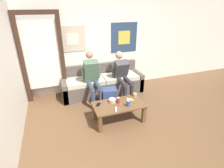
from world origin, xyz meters
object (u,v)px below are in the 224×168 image
(drink_can_blue, at_px, (128,103))
(backpack, at_px, (110,98))
(coffee_table, at_px, (119,107))
(drink_can_red, at_px, (118,100))
(person_seated_adult, at_px, (92,77))
(pillar_candle, at_px, (135,95))
(person_seated_teen, at_px, (122,74))
(ceramic_bowl, at_px, (112,100))
(game_controller_near_left, at_px, (130,99))
(cell_phone, at_px, (98,105))
(game_controller_near_right, at_px, (116,109))
(couch, at_px, (102,83))

(drink_can_blue, bearing_deg, backpack, 100.64)
(coffee_table, xyz_separation_m, drink_can_red, (0.01, 0.05, 0.13))
(person_seated_adult, xyz_separation_m, pillar_candle, (0.76, -0.81, -0.23))
(person_seated_teen, height_order, backpack, person_seated_teen)
(ceramic_bowl, height_order, drink_can_blue, drink_can_blue)
(drink_can_blue, relative_size, drink_can_red, 1.00)
(person_seated_teen, xyz_separation_m, game_controller_near_left, (-0.20, -0.92, -0.22))
(person_seated_adult, height_order, game_controller_near_left, person_seated_adult)
(person_seated_teen, height_order, cell_phone, person_seated_teen)
(drink_can_blue, xyz_separation_m, cell_phone, (-0.55, 0.24, -0.06))
(pillar_candle, distance_m, game_controller_near_left, 0.20)
(drink_can_blue, distance_m, game_controller_near_right, 0.29)
(person_seated_adult, bearing_deg, game_controller_near_left, -56.93)
(backpack, relative_size, ceramic_bowl, 2.82)
(person_seated_adult, bearing_deg, backpack, -50.14)
(backpack, bearing_deg, drink_can_red, -90.45)
(drink_can_red, bearing_deg, drink_can_blue, -50.97)
(coffee_table, relative_size, drink_can_blue, 8.43)
(drink_can_red, bearing_deg, person_seated_teen, 63.02)
(person_seated_teen, bearing_deg, drink_can_blue, -106.78)
(person_seated_adult, xyz_separation_m, game_controller_near_right, (0.17, -1.17, -0.25))
(drink_can_blue, height_order, game_controller_near_left, drink_can_blue)
(drink_can_red, height_order, game_controller_near_left, drink_can_red)
(game_controller_near_left, bearing_deg, game_controller_near_right, -147.95)
(game_controller_near_right, xyz_separation_m, cell_phone, (-0.27, 0.30, -0.01))
(backpack, bearing_deg, ceramic_bowl, -101.72)
(couch, distance_m, drink_can_blue, 1.51)
(ceramic_bowl, xyz_separation_m, cell_phone, (-0.31, -0.01, -0.04))
(person_seated_adult, xyz_separation_m, drink_can_blue, (0.45, -1.12, -0.20))
(ceramic_bowl, bearing_deg, backpack, 78.28)
(backpack, xyz_separation_m, pillar_candle, (0.45, -0.43, 0.22))
(person_seated_teen, distance_m, drink_can_blue, 1.19)
(ceramic_bowl, bearing_deg, person_seated_adult, 103.81)
(person_seated_teen, xyz_separation_m, cell_phone, (-0.89, -0.89, -0.22))
(ceramic_bowl, relative_size, game_controller_near_right, 1.08)
(person_seated_adult, relative_size, person_seated_teen, 1.08)
(ceramic_bowl, relative_size, drink_can_red, 1.27)
(drink_can_blue, bearing_deg, game_controller_near_right, -168.52)
(person_seated_teen, xyz_separation_m, game_controller_near_right, (-0.62, -1.18, -0.22))
(ceramic_bowl, relative_size, drink_can_blue, 1.27)
(coffee_table, bearing_deg, game_controller_near_right, -125.74)
(pillar_candle, xyz_separation_m, cell_phone, (-0.86, -0.07, -0.03))
(backpack, xyz_separation_m, drink_can_red, (-0.00, -0.56, 0.24))
(drink_can_red, bearing_deg, couch, 88.11)
(backpack, distance_m, cell_phone, 0.68)
(coffee_table, distance_m, game_controller_near_left, 0.31)
(coffee_table, height_order, cell_phone, cell_phone)
(backpack, height_order, game_controller_near_right, backpack)
(backpack, relative_size, game_controller_near_right, 3.04)
(couch, distance_m, backpack, 0.75)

